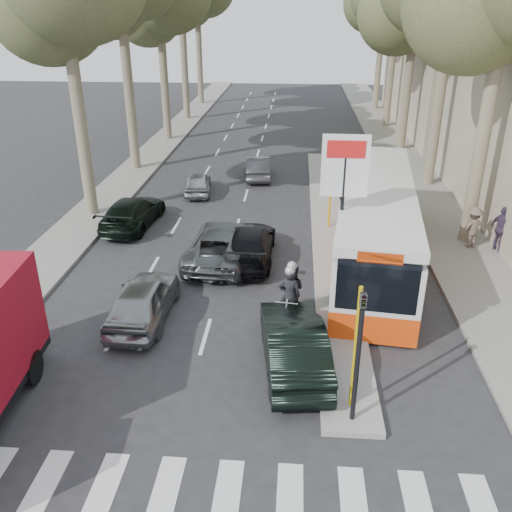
{
  "coord_description": "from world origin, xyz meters",
  "views": [
    {
      "loc": [
        1.7,
        -11.84,
        9.25
      ],
      "look_at": [
        0.47,
        4.5,
        1.6
      ],
      "focal_mm": 38.0,
      "sensor_mm": 36.0,
      "label": 1
    }
  ],
  "objects_px": {
    "dark_hatchback": "(294,343)",
    "city_bus": "(375,222)",
    "motorcycle": "(290,294)",
    "silver_hatchback": "(143,300)"
  },
  "relations": [
    {
      "from": "dark_hatchback",
      "to": "motorcycle",
      "type": "relative_size",
      "value": 1.92
    },
    {
      "from": "dark_hatchback",
      "to": "city_bus",
      "type": "distance_m",
      "value": 7.72
    },
    {
      "from": "dark_hatchback",
      "to": "motorcycle",
      "type": "bearing_deg",
      "value": -94.27
    },
    {
      "from": "dark_hatchback",
      "to": "city_bus",
      "type": "height_order",
      "value": "city_bus"
    },
    {
      "from": "dark_hatchback",
      "to": "motorcycle",
      "type": "height_order",
      "value": "motorcycle"
    },
    {
      "from": "dark_hatchback",
      "to": "motorcycle",
      "type": "distance_m",
      "value": 2.47
    },
    {
      "from": "silver_hatchback",
      "to": "dark_hatchback",
      "type": "relative_size",
      "value": 0.91
    },
    {
      "from": "silver_hatchback",
      "to": "dark_hatchback",
      "type": "xyz_separation_m",
      "value": [
        4.81,
        -2.14,
        0.04
      ]
    },
    {
      "from": "city_bus",
      "to": "motorcycle",
      "type": "bearing_deg",
      "value": -117.64
    },
    {
      "from": "city_bus",
      "to": "motorcycle",
      "type": "relative_size",
      "value": 5.14
    }
  ]
}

